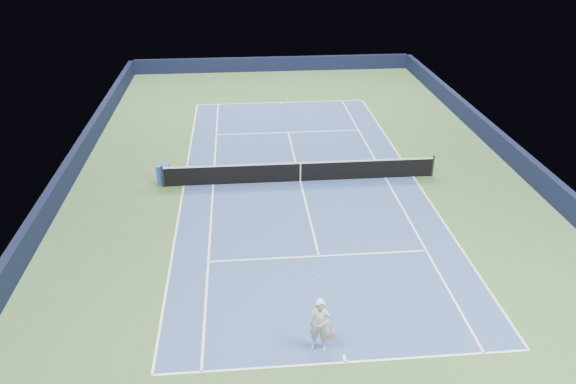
{
  "coord_description": "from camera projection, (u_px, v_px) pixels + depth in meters",
  "views": [
    {
      "loc": [
        -2.74,
        -23.76,
        11.74
      ],
      "look_at": [
        -0.86,
        -3.0,
        1.0
      ],
      "focal_mm": 35.0,
      "sensor_mm": 36.0,
      "label": 1
    }
  ],
  "objects": [
    {
      "name": "ground",
      "position": [
        300.0,
        181.0,
        26.63
      ],
      "size": [
        40.0,
        40.0,
        0.0
      ],
      "primitive_type": "plane",
      "color": "#35542E",
      "rests_on": "ground"
    },
    {
      "name": "wall_far",
      "position": [
        273.0,
        64.0,
        43.93
      ],
      "size": [
        22.0,
        0.35,
        1.1
      ],
      "primitive_type": "cube",
      "color": "black",
      "rests_on": "ground"
    },
    {
      "name": "wall_right",
      "position": [
        522.0,
        162.0,
        27.25
      ],
      "size": [
        0.35,
        40.0,
        1.1
      ],
      "primitive_type": "cube",
      "color": "black",
      "rests_on": "ground"
    },
    {
      "name": "wall_left",
      "position": [
        64.0,
        180.0,
        25.51
      ],
      "size": [
        0.35,
        40.0,
        1.1
      ],
      "primitive_type": "cube",
      "color": "black",
      "rests_on": "ground"
    },
    {
      "name": "court_surface",
      "position": [
        300.0,
        181.0,
        26.63
      ],
      "size": [
        10.97,
        23.77,
        0.01
      ],
      "primitive_type": "cube",
      "color": "navy",
      "rests_on": "ground"
    },
    {
      "name": "baseline_far",
      "position": [
        281.0,
        102.0,
        37.15
      ],
      "size": [
        10.97,
        0.08,
        0.0
      ],
      "primitive_type": "cube",
      "color": "white",
      "rests_on": "ground"
    },
    {
      "name": "baseline_near",
      "position": [
        346.0,
        362.0,
        16.1
      ],
      "size": [
        10.97,
        0.08,
        0.0
      ],
      "primitive_type": "cube",
      "color": "white",
      "rests_on": "ground"
    },
    {
      "name": "sideline_doubles_right",
      "position": [
        413.0,
        177.0,
        27.07
      ],
      "size": [
        0.08,
        23.77,
        0.0
      ],
      "primitive_type": "cube",
      "color": "white",
      "rests_on": "ground"
    },
    {
      "name": "sideline_doubles_left",
      "position": [
        184.0,
        186.0,
        26.19
      ],
      "size": [
        0.08,
        23.77,
        0.0
      ],
      "primitive_type": "cube",
      "color": "white",
      "rests_on": "ground"
    },
    {
      "name": "sideline_singles_right",
      "position": [
        385.0,
        178.0,
        26.96
      ],
      "size": [
        0.08,
        23.77,
        0.0
      ],
      "primitive_type": "cube",
      "color": "white",
      "rests_on": "ground"
    },
    {
      "name": "sideline_singles_left",
      "position": [
        213.0,
        184.0,
        26.3
      ],
      "size": [
        0.08,
        23.77,
        0.0
      ],
      "primitive_type": "cube",
      "color": "white",
      "rests_on": "ground"
    },
    {
      "name": "service_line_far",
      "position": [
        288.0,
        132.0,
        32.29
      ],
      "size": [
        8.23,
        0.08,
        0.0
      ],
      "primitive_type": "cube",
      "color": "white",
      "rests_on": "ground"
    },
    {
      "name": "service_line_near",
      "position": [
        319.0,
        256.0,
        20.96
      ],
      "size": [
        8.23,
        0.08,
        0.0
      ],
      "primitive_type": "cube",
      "color": "white",
      "rests_on": "ground"
    },
    {
      "name": "center_service_line",
      "position": [
        300.0,
        181.0,
        26.63
      ],
      "size": [
        0.08,
        12.8,
        0.0
      ],
      "primitive_type": "cube",
      "color": "white",
      "rests_on": "ground"
    },
    {
      "name": "center_mark_far",
      "position": [
        281.0,
        103.0,
        37.02
      ],
      "size": [
        0.08,
        0.3,
        0.0
      ],
      "primitive_type": "cube",
      "color": "white",
      "rests_on": "ground"
    },
    {
      "name": "center_mark_near",
      "position": [
        345.0,
        359.0,
        16.24
      ],
      "size": [
        0.08,
        0.3,
        0.0
      ],
      "primitive_type": "cube",
      "color": "white",
      "rests_on": "ground"
    },
    {
      "name": "tennis_net",
      "position": [
        300.0,
        172.0,
        26.4
      ],
      "size": [
        12.9,
        0.1,
        1.07
      ],
      "color": "black",
      "rests_on": "ground"
    },
    {
      "name": "sponsor_cube",
      "position": [
        164.0,
        174.0,
        26.22
      ],
      "size": [
        0.61,
        0.55,
        0.95
      ],
      "color": "#1E4BB5",
      "rests_on": "ground"
    },
    {
      "name": "tennis_player",
      "position": [
        320.0,
        325.0,
        16.25
      ],
      "size": [
        0.83,
        1.32,
        1.9
      ],
      "color": "silver",
      "rests_on": "ground"
    }
  ]
}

